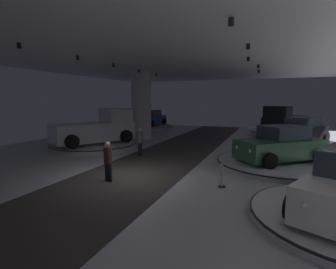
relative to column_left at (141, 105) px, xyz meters
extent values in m
cube|color=#B2B2B7|center=(4.39, -9.82, -2.77)|extent=(24.00, 44.00, 0.05)
cube|color=#383330|center=(4.39, -9.82, -2.75)|extent=(4.40, 44.00, 0.01)
cube|color=silver|center=(4.39, -9.82, 2.80)|extent=(24.00, 44.00, 0.10)
cylinder|color=black|center=(0.48, -11.30, 2.57)|extent=(0.16, 0.16, 0.22)
cylinder|color=black|center=(0.57, -8.04, 2.57)|extent=(0.16, 0.16, 0.22)
cylinder|color=black|center=(0.59, -4.84, 2.57)|extent=(0.16, 0.16, 0.22)
cylinder|color=black|center=(0.58, -1.42, 2.57)|extent=(0.16, 0.16, 0.22)
cylinder|color=black|center=(0.45, 1.98, 2.57)|extent=(0.16, 0.16, 0.22)
cylinder|color=black|center=(8.72, -11.49, 2.57)|extent=(0.16, 0.16, 0.22)
cylinder|color=black|center=(8.87, -7.81, 2.57)|extent=(0.16, 0.16, 0.22)
cylinder|color=black|center=(8.61, -4.41, 2.57)|extent=(0.16, 0.16, 0.22)
cylinder|color=black|center=(8.94, -0.97, 2.57)|extent=(0.16, 0.16, 0.22)
cylinder|color=black|center=(8.82, 2.16, 2.57)|extent=(0.16, 0.16, 0.22)
cylinder|color=silver|center=(0.00, 0.00, 0.00)|extent=(1.58, 1.58, 5.50)
cylinder|color=#B7B7BC|center=(-1.23, -4.67, -2.60)|extent=(5.57, 5.56, 0.30)
cylinder|color=black|center=(-1.23, -4.67, -2.48)|extent=(5.68, 5.68, 0.05)
cube|color=silver|center=(-1.23, -4.67, -1.70)|extent=(4.42, 5.65, 1.20)
cube|color=silver|center=(-0.40, -3.19, -0.65)|extent=(2.49, 2.41, 1.00)
cube|color=#28333D|center=(-0.65, -3.63, -0.65)|extent=(1.56, 0.92, 0.75)
cylinder|color=black|center=(-1.35, -2.47, -2.03)|extent=(0.66, 0.87, 0.84)
cylinder|color=black|center=(0.71, -3.63, -2.03)|extent=(0.66, 0.87, 0.84)
cylinder|color=black|center=(-3.16, -5.71, -2.03)|extent=(0.66, 0.87, 0.84)
cylinder|color=black|center=(-1.11, -6.86, -2.03)|extent=(0.66, 0.87, 0.84)
cylinder|color=#333338|center=(11.89, 0.70, -2.59)|extent=(4.78, 4.78, 0.32)
cylinder|color=white|center=(11.89, 0.70, -2.46)|extent=(4.87, 4.87, 0.05)
cube|color=black|center=(11.89, 0.70, -1.82)|extent=(3.61, 4.55, 0.90)
cube|color=#2D3842|center=(11.82, 0.57, -1.07)|extent=(2.28, 2.42, 0.70)
cylinder|color=black|center=(11.71, 2.43, -2.09)|extent=(0.52, 0.70, 0.68)
cylinder|color=black|center=(13.46, 1.46, -2.09)|extent=(0.52, 0.70, 0.68)
cylinder|color=black|center=(10.33, -0.07, -2.09)|extent=(0.52, 0.70, 0.68)
cylinder|color=black|center=(12.07, -1.04, -2.09)|extent=(0.52, 0.70, 0.68)
sphere|color=white|center=(12.45, 2.74, -1.70)|extent=(0.18, 0.18, 0.18)
sphere|color=white|center=(13.32, 2.26, -1.70)|extent=(0.18, 0.18, 0.18)
cylinder|color=#B7B7BC|center=(10.33, -5.57, -2.62)|extent=(5.82, 5.82, 0.27)
cylinder|color=black|center=(10.33, -5.57, -2.51)|extent=(5.94, 5.94, 0.05)
cube|color=#2D5638|center=(10.33, -5.57, -1.87)|extent=(4.34, 4.12, 0.90)
cube|color=#2D3842|center=(10.44, -5.47, -1.13)|extent=(2.46, 2.43, 0.70)
cylinder|color=black|center=(9.92, -7.27, -2.14)|extent=(0.66, 0.61, 0.68)
cylinder|color=black|center=(8.60, -5.76, -2.14)|extent=(0.66, 0.61, 0.68)
cylinder|color=black|center=(12.06, -5.38, -2.14)|extent=(0.66, 0.61, 0.68)
cylinder|color=black|center=(10.75, -3.88, -2.14)|extent=(0.66, 0.61, 0.68)
sphere|color=white|center=(9.11, -7.30, -1.76)|extent=(0.18, 0.18, 0.18)
sphere|color=white|center=(8.46, -6.56, -1.76)|extent=(0.18, 0.18, 0.18)
cylinder|color=#B7B7BC|center=(10.96, 6.56, -2.56)|extent=(5.57, 5.56, 0.37)
cylinder|color=black|center=(10.96, 6.56, -2.41)|extent=(5.68, 5.68, 0.05)
cube|color=black|center=(10.96, 6.56, -1.63)|extent=(3.83, 5.70, 1.20)
cube|color=black|center=(10.37, 4.96, -0.58)|extent=(2.38, 2.26, 1.00)
cube|color=#28333D|center=(10.55, 5.44, -0.58)|extent=(1.66, 0.69, 0.75)
cylinder|color=black|center=(11.41, 4.41, -1.96)|extent=(0.56, 0.88, 0.84)
cylinder|color=black|center=(9.21, 5.23, -1.96)|extent=(0.56, 0.88, 0.84)
cylinder|color=black|center=(12.72, 7.88, -1.96)|extent=(0.56, 0.88, 0.84)
cylinder|color=black|center=(10.52, 8.71, -1.96)|extent=(0.56, 0.88, 0.84)
cylinder|color=#B7B7BC|center=(-2.57, 7.18, -2.57)|extent=(4.83, 4.83, 0.37)
cylinder|color=black|center=(-2.57, 7.18, -2.41)|extent=(4.92, 4.92, 0.05)
cube|color=navy|center=(-2.57, 7.18, -1.77)|extent=(2.12, 4.33, 0.90)
cube|color=#2D3842|center=(-2.56, 7.33, -1.03)|extent=(1.70, 2.02, 0.70)
cylinder|color=black|center=(-1.69, 5.68, -2.04)|extent=(0.27, 0.70, 0.68)
cylinder|color=black|center=(-3.68, 5.84, -2.04)|extent=(0.27, 0.70, 0.68)
cylinder|color=black|center=(-1.46, 8.53, -2.04)|extent=(0.27, 0.70, 0.68)
cylinder|color=black|center=(-3.46, 8.68, -2.04)|extent=(0.27, 0.70, 0.68)
sphere|color=white|center=(-2.24, 5.09, -1.66)|extent=(0.18, 0.18, 0.18)
sphere|color=white|center=(-3.23, 5.17, -1.66)|extent=(0.18, 0.18, 0.18)
cylinder|color=black|center=(10.45, -12.21, -2.17)|extent=(0.48, 0.71, 0.68)
cylinder|color=black|center=(11.63, -9.61, -2.17)|extent=(0.48, 0.71, 0.68)
sphere|color=white|center=(10.65, -13.00, -1.78)|extent=(0.18, 0.18, 0.18)
cylinder|color=black|center=(4.09, -10.63, -2.35)|extent=(0.14, 0.14, 0.80)
cylinder|color=black|center=(3.91, -10.61, -2.35)|extent=(0.14, 0.14, 0.80)
cylinder|color=#472323|center=(4.00, -10.62, -1.69)|extent=(0.32, 0.32, 0.62)
sphere|color=#99755B|center=(4.00, -10.62, -1.27)|extent=(0.22, 0.22, 0.22)
cylinder|color=black|center=(2.93, -5.99, -2.35)|extent=(0.14, 0.14, 0.80)
cylinder|color=black|center=(2.95, -5.82, -2.35)|extent=(0.14, 0.14, 0.80)
cylinder|color=#6B665B|center=(2.94, -5.90, -1.69)|extent=(0.32, 0.32, 0.62)
sphere|color=beige|center=(2.94, -5.90, -1.27)|extent=(0.22, 0.22, 0.22)
cylinder|color=#333338|center=(8.28, -9.66, -2.73)|extent=(0.28, 0.28, 0.04)
cylinder|color=#B2B2B7|center=(8.28, -9.66, -2.27)|extent=(0.07, 0.07, 0.96)
sphere|color=#B2B2B7|center=(8.28, -9.66, -1.79)|extent=(0.10, 0.10, 0.10)
camera|label=1|loc=(9.87, -19.07, 0.46)|focal=28.00mm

